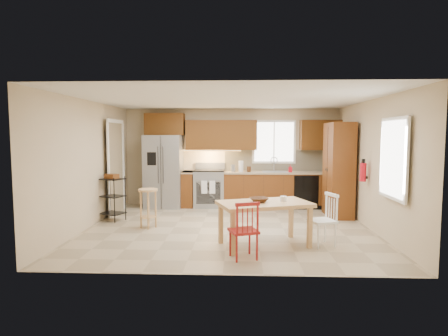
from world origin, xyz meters
TOP-DOWN VIEW (x-y plane):
  - floor at (0.00, 0.00)m, footprint 5.50×5.50m
  - ceiling at (0.00, 0.00)m, footprint 5.50×5.00m
  - wall_back at (0.00, 2.50)m, footprint 5.50×0.02m
  - wall_front at (0.00, -2.50)m, footprint 5.50×0.02m
  - wall_left at (-2.75, 0.00)m, footprint 0.02×5.00m
  - wall_right at (2.75, 0.00)m, footprint 0.02×5.00m
  - refrigerator at (-1.70, 2.12)m, footprint 0.92×0.75m
  - range_stove at (-0.55, 2.19)m, footprint 0.76×0.63m
  - base_cabinet_narrow at (-1.10, 2.20)m, footprint 0.30×0.60m
  - base_cabinet_run at (1.29, 2.20)m, footprint 2.92×0.60m
  - dishwasher at (1.85, 1.91)m, footprint 0.60×0.02m
  - backsplash at (1.29, 2.48)m, footprint 2.92×0.03m
  - upper_over_fridge at (-1.70, 2.33)m, footprint 1.00×0.35m
  - upper_left_block at (-0.25, 2.33)m, footprint 1.80×0.35m
  - upper_right_block at (2.25, 2.33)m, footprint 1.00×0.35m
  - window_back at (1.10, 2.48)m, footprint 1.12×0.04m
  - sink at (1.10, 2.20)m, footprint 0.62×0.46m
  - undercab_glow at (-0.55, 2.30)m, footprint 1.60×0.30m
  - soap_bottle at (1.48, 2.10)m, footprint 0.09×0.09m
  - paper_towel at (0.25, 2.15)m, footprint 0.12×0.12m
  - canister_steel at (0.05, 2.15)m, footprint 0.11×0.11m
  - canister_wood at (0.45, 2.12)m, footprint 0.10×0.10m
  - pantry at (2.43, 1.20)m, footprint 0.50×0.95m
  - fire_extinguisher at (2.63, 0.15)m, footprint 0.12×0.12m
  - window_right at (2.68, -1.15)m, footprint 0.04×1.02m
  - doorway at (-2.67, 1.30)m, footprint 0.04×0.95m
  - dining_table at (0.63, -1.15)m, footprint 1.65×1.25m
  - chair_red at (0.28, -1.80)m, footprint 0.51×0.51m
  - chair_white at (1.58, -1.10)m, footprint 0.51×0.51m
  - table_bowl at (0.54, -1.15)m, footprint 0.38×0.38m
  - table_jar at (0.95, -1.06)m, footprint 0.13×0.13m
  - bar_stool at (-1.58, -0.04)m, footprint 0.45×0.45m
  - utility_cart at (-2.50, 0.56)m, footprint 0.58×0.53m

SIDE VIEW (x-z plane):
  - floor at x=0.00m, z-range 0.00..0.00m
  - dining_table at x=0.63m, z-range 0.00..0.71m
  - bar_stool at x=-1.58m, z-range 0.00..0.77m
  - chair_red at x=0.28m, z-range 0.00..0.86m
  - chair_white at x=1.58m, z-range 0.00..0.86m
  - base_cabinet_narrow at x=-1.10m, z-range 0.00..0.90m
  - base_cabinet_run at x=1.29m, z-range 0.00..0.90m
  - dishwasher at x=1.85m, z-range 0.06..0.84m
  - range_stove at x=-0.55m, z-range 0.00..0.92m
  - utility_cart at x=-2.50m, z-range 0.00..0.95m
  - table_bowl at x=0.54m, z-range 0.69..0.76m
  - table_jar at x=0.95m, z-range 0.69..0.81m
  - sink at x=1.10m, z-range 0.78..0.94m
  - refrigerator at x=-1.70m, z-range 0.00..1.82m
  - canister_wood at x=0.45m, z-range 0.90..1.04m
  - canister_steel at x=0.05m, z-range 0.90..1.08m
  - soap_bottle at x=1.48m, z-range 0.90..1.09m
  - paper_towel at x=0.25m, z-range 0.90..1.18m
  - pantry at x=2.43m, z-range 0.00..2.10m
  - doorway at x=-2.67m, z-range 0.00..2.10m
  - fire_extinguisher at x=2.63m, z-range 0.92..1.28m
  - backsplash at x=1.29m, z-range 0.90..1.45m
  - wall_back at x=0.00m, z-range 0.00..2.50m
  - wall_front at x=0.00m, z-range 0.00..2.50m
  - wall_left at x=-2.75m, z-range 0.00..2.50m
  - wall_right at x=2.75m, z-range 0.00..2.50m
  - undercab_glow at x=-0.55m, z-range 1.43..1.43m
  - window_right at x=2.68m, z-range 0.79..2.11m
  - window_back at x=1.10m, z-range 1.09..2.21m
  - upper_left_block at x=-0.25m, z-range 1.45..2.20m
  - upper_right_block at x=2.25m, z-range 1.45..2.20m
  - upper_over_fridge at x=-1.70m, z-range 1.83..2.38m
  - ceiling at x=0.00m, z-range 2.49..2.51m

